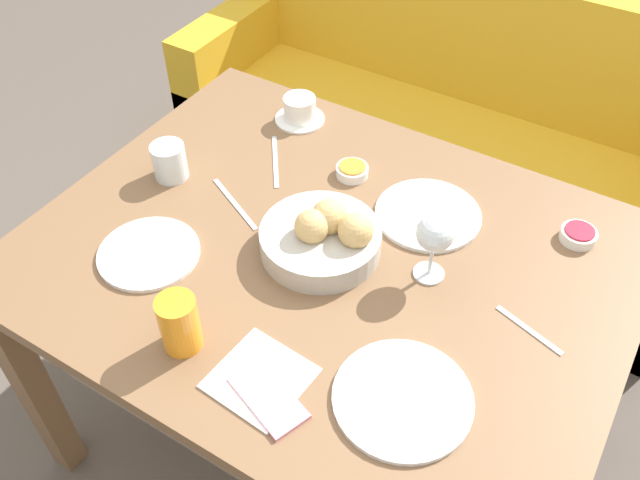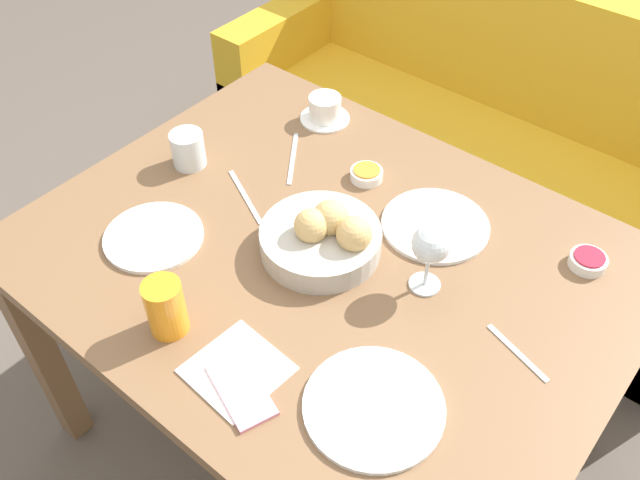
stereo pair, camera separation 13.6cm
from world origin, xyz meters
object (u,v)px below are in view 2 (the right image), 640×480
Objects in this scene: water_tumbler at (188,149)px; coffee_cup at (325,110)px; bread_basket at (323,237)px; jam_bowl_berry at (588,261)px; spoon_coffee at (517,353)px; knife_silver at (245,196)px; jam_bowl_honey at (367,174)px; couch at (480,149)px; plate_far_center at (435,225)px; fork_silver at (293,158)px; napkin at (237,370)px; cell_phone at (241,390)px; wine_glass at (431,246)px; juice_glass at (166,307)px; plate_near_left at (154,237)px; plate_near_right at (374,407)px.

coffee_cup is (0.14, 0.35, -0.01)m from water_tumbler.
bread_basket reaches higher than water_tumbler.
jam_bowl_berry is 0.53× the size of spoon_coffee.
knife_silver is at bearing -81.70° from coffee_cup.
jam_bowl_berry is at bearing -4.67° from coffee_cup.
water_tumbler is 0.87m from spoon_coffee.
water_tumbler reaches higher than coffee_cup.
jam_bowl_honey is at bearing 156.27° from spoon_coffee.
water_tumbler is 0.67× the size of coffee_cup.
couch is 1.00m from plate_far_center.
bread_basket is 0.48m from coffee_cup.
water_tumbler is 0.25m from fork_silver.
water_tumbler reaches higher than fork_silver.
jam_bowl_berry is (0.88, 0.29, -0.03)m from water_tumbler.
napkin is at bearing -76.38° from jam_bowl_honey.
napkin reaches higher than spoon_coffee.
couch is 1.18m from bread_basket.
water_tumbler is at bearing -105.13° from couch.
water_tumbler is 0.51× the size of fork_silver.
jam_bowl_honey reaches higher than cell_phone.
bread_basket is 0.44m from spoon_coffee.
water_tumbler is at bearing 179.93° from spoon_coffee.
jam_bowl_berry reaches higher than napkin.
couch is 10.77× the size of cell_phone.
wine_glass reaches higher than knife_silver.
coffee_cup is (-0.20, 0.71, -0.03)m from juice_glass.
cell_phone is (0.40, -0.73, -0.03)m from coffee_cup.
plate_near_left is 2.78× the size of jam_bowl_honey.
juice_glass is 1.37× the size of water_tumbler.
plate_near_left is at bearing -146.40° from bread_basket.
juice_glass is 0.75× the size of wine_glass.
wine_glass is 2.04× the size of jam_bowl_honey.
jam_bowl_berry is 0.74m from napkin.
bread_basket is 2.16× the size of juice_glass.
bread_basket is at bearing -74.18° from jam_bowl_honey.
coffee_cup is 0.89× the size of spoon_coffee.
juice_glass is (-0.24, -0.55, 0.05)m from plate_far_center.
bread_basket is at bearing -3.17° from water_tumbler.
plate_far_center is at bearing 26.22° from knife_silver.
jam_bowl_honey reaches higher than fork_silver.
couch is at bearing 110.05° from wine_glass.
plate_near_left is at bearing 176.69° from plate_near_right.
couch is at bearing 109.00° from plate_far_center.
water_tumbler is (-0.13, 0.23, 0.04)m from plate_near_left.
plate_far_center is 0.61m from water_tumbler.
plate_near_left reaches higher than knife_silver.
cell_phone is at bearing -117.07° from jam_bowl_berry.
wine_glass reaches higher than cell_phone.
juice_glass is (0.05, -1.40, 0.50)m from couch.
bread_basket is at bearing -51.43° from coffee_cup.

